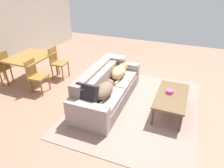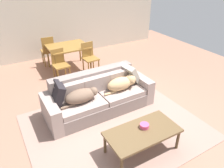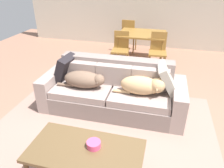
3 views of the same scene
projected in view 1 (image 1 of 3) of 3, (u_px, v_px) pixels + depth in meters
The scene contains 13 objects.
ground_plane at pixel (122, 98), 4.98m from camera, with size 10.00×10.00×0.00m, color #996B56.
area_rug at pixel (135, 106), 4.64m from camera, with size 3.32×2.74×0.01m, color gray.
couch at pixel (106, 89), 4.73m from camera, with size 2.37×0.93×0.83m.
dog_on_left_cushion at pixel (105, 90), 4.20m from camera, with size 0.81×0.34×0.27m.
dog_on_right_cushion at pixel (120, 71), 4.98m from camera, with size 0.79×0.34×0.30m.
throw_pillow_by_left_arm at pixel (86, 95), 3.89m from camera, with size 0.15×0.45×0.45m, color black.
throw_pillow_by_right_arm at pixel (117, 62), 5.30m from camera, with size 0.12×0.48×0.48m, color #B1A899.
coffee_table at pixel (172, 97), 4.27m from camera, with size 1.24×0.64×0.44m.
bowl_on_coffee_table at pixel (170, 91), 4.31m from camera, with size 0.16×0.16×0.07m, color #EA4C7F.
dining_table at pixel (30, 59), 5.47m from camera, with size 1.16×0.95×0.74m.
dining_chair_near_left at pixel (36, 74), 5.03m from camera, with size 0.43×0.43×0.87m.
dining_chair_near_right at pixel (57, 61), 5.73m from camera, with size 0.43×0.43×0.91m.
dining_chair_far_left at pixel (2, 67), 5.37m from camera, with size 0.42×0.42×0.94m.
Camera 1 is at (-3.97, -1.36, 2.70)m, focal length 32.05 mm.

